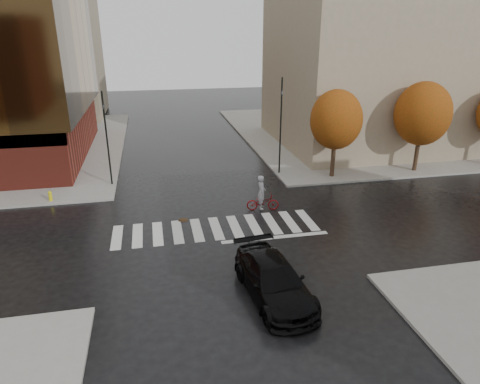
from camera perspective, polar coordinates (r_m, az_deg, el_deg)
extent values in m
plane|color=black|center=(24.14, -3.01, -5.36)|extent=(120.00, 120.00, 0.00)
cube|color=gray|center=(49.95, 17.61, 7.80)|extent=(30.00, 30.00, 0.15)
cube|color=silver|center=(24.58, -3.20, -4.84)|extent=(12.00, 3.00, 0.01)
cube|color=gray|center=(43.40, 16.75, 18.17)|extent=(16.00, 16.00, 18.00)
cube|color=gray|center=(59.77, -25.65, 18.61)|extent=(14.00, 12.00, 20.00)
cylinder|color=#321F16|center=(32.97, 12.30, 4.42)|extent=(0.32, 0.32, 2.80)
ellipsoid|color=#A33C0F|center=(32.28, 12.70, 9.39)|extent=(3.80, 3.80, 4.37)
cylinder|color=#321F16|center=(36.34, 22.49, 4.83)|extent=(0.32, 0.32, 2.80)
ellipsoid|color=#A33C0F|center=(35.69, 23.18, 9.57)|extent=(4.20, 4.20, 4.83)
imported|color=black|center=(18.43, 4.53, -11.61)|extent=(2.83, 5.75, 1.61)
imported|color=maroon|center=(26.77, 3.05, -1.36)|extent=(2.10, 1.00, 1.06)
imported|color=#A0A1A8|center=(26.49, 2.87, -0.01)|extent=(0.63, 0.85, 2.15)
cylinder|color=black|center=(31.40, -17.31, 6.74)|extent=(0.12, 0.12, 6.62)
imported|color=black|center=(30.93, -17.80, 11.04)|extent=(0.19, 0.16, 0.83)
cylinder|color=black|center=(32.59, 5.44, 8.66)|extent=(0.12, 0.12, 7.25)
imported|color=black|center=(32.13, 5.60, 13.24)|extent=(0.16, 0.19, 0.91)
cylinder|color=#D4C70C|center=(30.50, -23.96, -0.58)|extent=(0.22, 0.22, 0.54)
sphere|color=#D4C70C|center=(30.41, -24.04, -0.10)|extent=(0.24, 0.24, 0.24)
cylinder|color=#442E18|center=(25.77, -7.59, -3.72)|extent=(0.62, 0.62, 0.01)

